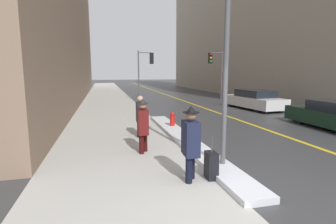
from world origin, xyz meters
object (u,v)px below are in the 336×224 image
(lamp_post, at_px, (226,45))
(pedestrian_with_shoulder_bag, at_px, (140,114))
(parked_car_white, at_px, (254,100))
(pedestrian_nearside, at_px, (143,124))
(pedestrian_in_fedora, at_px, (191,141))
(rolling_suitcase, at_px, (211,166))
(fire_hydrant, at_px, (172,121))
(traffic_light_far, at_px, (215,65))
(traffic_light_near, at_px, (146,65))

(lamp_post, xyz_separation_m, pedestrian_with_shoulder_bag, (-1.48, 3.66, -2.09))
(lamp_post, distance_m, parked_car_white, 11.55)
(pedestrian_nearside, xyz_separation_m, pedestrian_with_shoulder_bag, (0.19, 1.93, -0.04))
(pedestrian_in_fedora, bearing_deg, rolling_suitcase, 93.74)
(fire_hydrant, bearing_deg, traffic_light_far, 58.34)
(traffic_light_far, distance_m, pedestrian_nearside, 16.05)
(fire_hydrant, bearing_deg, lamp_post, -89.82)
(traffic_light_near, bearing_deg, pedestrian_nearside, -102.31)
(traffic_light_far, bearing_deg, pedestrian_with_shoulder_bag, 53.03)
(parked_car_white, bearing_deg, traffic_light_near, 34.38)
(traffic_light_near, height_order, pedestrian_nearside, traffic_light_near)
(rolling_suitcase, height_order, fire_hydrant, rolling_suitcase)
(traffic_light_near, relative_size, pedestrian_in_fedora, 2.49)
(traffic_light_far, distance_m, rolling_suitcase, 17.55)
(pedestrian_nearside, height_order, parked_car_white, pedestrian_nearside)
(lamp_post, distance_m, pedestrian_with_shoulder_bag, 4.46)
(parked_car_white, xyz_separation_m, fire_hydrant, (-6.59, -4.54, -0.24))
(pedestrian_nearside, distance_m, pedestrian_with_shoulder_bag, 1.94)
(traffic_light_near, distance_m, pedestrian_with_shoulder_bag, 12.79)
(parked_car_white, bearing_deg, fire_hydrant, 118.84)
(pedestrian_in_fedora, bearing_deg, traffic_light_far, 157.88)
(traffic_light_near, height_order, rolling_suitcase, traffic_light_near)
(fire_hydrant, bearing_deg, traffic_light_near, 85.87)
(traffic_light_far, relative_size, pedestrian_nearside, 2.59)
(traffic_light_far, bearing_deg, pedestrian_in_fedora, 62.05)
(traffic_light_near, xyz_separation_m, pedestrian_nearside, (-2.47, -14.33, -2.07))
(traffic_light_far, xyz_separation_m, rolling_suitcase, (-7.08, -15.84, -2.66))
(parked_car_white, bearing_deg, rolling_suitcase, 138.16)
(pedestrian_in_fedora, distance_m, rolling_suitcase, 0.76)
(parked_car_white, bearing_deg, traffic_light_far, -5.61)
(lamp_post, relative_size, parked_car_white, 1.07)
(pedestrian_nearside, relative_size, parked_car_white, 0.35)
(fire_hydrant, bearing_deg, pedestrian_nearside, -119.32)
(pedestrian_in_fedora, height_order, pedestrian_nearside, pedestrian_in_fedora)
(pedestrian_in_fedora, bearing_deg, lamp_post, 120.07)
(traffic_light_near, height_order, pedestrian_with_shoulder_bag, traffic_light_near)
(pedestrian_with_shoulder_bag, bearing_deg, pedestrian_in_fedora, 9.98)
(pedestrian_nearside, bearing_deg, pedestrian_in_fedora, 20.14)
(lamp_post, bearing_deg, parked_car_white, 54.48)
(traffic_light_near, xyz_separation_m, rolling_suitcase, (-1.32, -16.56, -2.63))
(pedestrian_in_fedora, bearing_deg, pedestrian_with_shoulder_bag, -170.02)
(traffic_light_near, relative_size, fire_hydrant, 5.79)
(lamp_post, bearing_deg, rolling_suitcase, -135.89)
(traffic_light_far, relative_size, rolling_suitcase, 4.31)
(pedestrian_with_shoulder_bag, bearing_deg, pedestrian_nearside, -2.28)
(lamp_post, distance_m, fire_hydrant, 5.33)
(pedestrian_in_fedora, distance_m, pedestrian_nearside, 2.33)
(traffic_light_near, relative_size, parked_car_white, 0.89)
(lamp_post, relative_size, pedestrian_in_fedora, 2.99)
(pedestrian_with_shoulder_bag, distance_m, fire_hydrant, 1.84)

